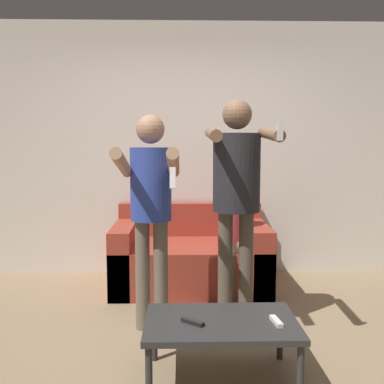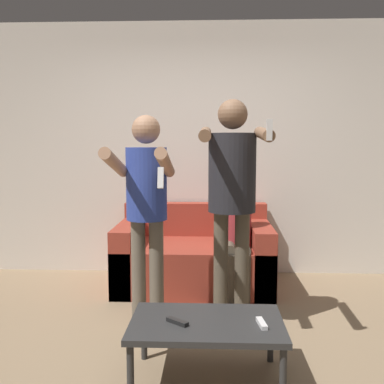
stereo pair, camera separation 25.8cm
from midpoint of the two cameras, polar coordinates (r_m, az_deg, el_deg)
The scene contains 9 objects.
ground_plane at distance 3.25m, azimuth 2.14°, elevation -19.63°, with size 14.00×14.00×0.00m, color #937A5B.
wall_back at distance 4.89m, azimuth 2.32°, elevation 5.40°, with size 6.40×0.06×2.70m.
couch at distance 4.52m, azimuth 1.95°, elevation -8.40°, with size 1.50×0.95×0.79m.
person_standing_left at distance 3.34m, azimuth -3.64°, elevation -0.72°, with size 0.43×0.77×1.62m.
person_standing_right at distance 3.34m, azimuth 7.35°, elevation 0.92°, with size 0.47×0.75×1.74m.
person_seated at distance 4.23m, azimuth 7.39°, elevation -4.39°, with size 0.29×0.52×1.17m.
coffee_table at distance 2.78m, azimuth 4.66°, elevation -16.71°, with size 0.91×0.58×0.37m.
remote_near at distance 2.74m, azimuth 11.63°, elevation -16.06°, with size 0.06×0.15×0.02m.
remote_far at distance 2.72m, azimuth 0.95°, elevation -16.17°, with size 0.14×0.12×0.02m.
Camera 2 is at (0.14, -2.93, 1.41)m, focal length 42.00 mm.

